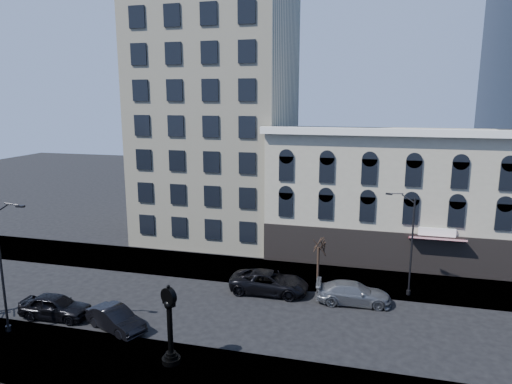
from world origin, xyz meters
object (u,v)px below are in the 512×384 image
(street_clock, at_px, (170,328))
(car_near_a, at_px, (56,306))
(car_near_b, at_px, (116,319))
(street_lamp_near, at_px, (6,234))

(street_clock, xyz_separation_m, car_near_a, (-10.17, 3.25, -1.42))
(car_near_a, bearing_deg, car_near_b, -98.17)
(street_lamp_near, bearing_deg, car_near_b, 18.48)
(street_clock, bearing_deg, car_near_b, 176.21)
(street_clock, xyz_separation_m, street_lamp_near, (-11.12, 0.67, 4.49))
(car_near_b, bearing_deg, street_clock, -94.93)
(street_lamp_near, xyz_separation_m, car_near_b, (5.89, 2.13, -6.00))
(street_clock, distance_m, car_near_b, 6.12)
(street_clock, xyz_separation_m, car_near_b, (-5.23, 2.79, -1.50))
(street_lamp_near, bearing_deg, car_near_a, 68.50)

